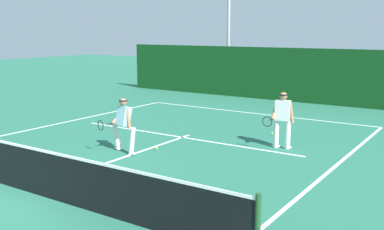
{
  "coord_description": "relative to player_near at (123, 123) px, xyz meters",
  "views": [
    {
      "loc": [
        8.25,
        -5.81,
        3.47
      ],
      "look_at": [
        1.02,
        5.05,
        1.0
      ],
      "focal_mm": 42.38,
      "sensor_mm": 36.0,
      "label": 1
    }
  ],
  "objects": [
    {
      "name": "light_pole",
      "position": [
        -4.0,
        13.24,
        3.75
      ],
      "size": [
        0.55,
        0.44,
        7.53
      ],
      "color": "#9EA39E",
      "rests_on": "ground_plane"
    },
    {
      "name": "back_fence_windscreen",
      "position": [
        0.34,
        11.56,
        0.44
      ],
      "size": [
        19.25,
        0.12,
        2.61
      ],
      "primitive_type": "cube",
      "color": "#0E3D16",
      "rests_on": "ground_plane"
    },
    {
      "name": "court_line_centre",
      "position": [
        0.34,
        -0.38,
        -0.86
      ],
      "size": [
        0.1,
        6.4,
        0.01
      ],
      "primitive_type": "cube",
      "color": "white",
      "rests_on": "ground_plane"
    },
    {
      "name": "court_line_service",
      "position": [
        0.34,
        2.43,
        -0.86
      ],
      "size": [
        8.34,
        0.1,
        0.01
      ],
      "primitive_type": "cube",
      "color": "white",
      "rests_on": "ground_plane"
    },
    {
      "name": "player_far",
      "position": [
        3.58,
        2.94,
        0.07
      ],
      "size": [
        0.7,
        0.9,
        1.68
      ],
      "rotation": [
        0.0,
        0.0,
        3.28
      ],
      "color": "silver",
      "rests_on": "ground_plane"
    },
    {
      "name": "tennis_ball_extra",
      "position": [
        0.6,
        0.75,
        -0.83
      ],
      "size": [
        0.07,
        0.07,
        0.07
      ],
      "primitive_type": "sphere",
      "color": "#D1E033",
      "rests_on": "ground_plane"
    },
    {
      "name": "player_near",
      "position": [
        0.0,
        0.0,
        0.0
      ],
      "size": [
        1.09,
        0.87,
        1.58
      ],
      "rotation": [
        0.0,
        0.0,
        2.89
      ],
      "color": "silver",
      "rests_on": "ground_plane"
    },
    {
      "name": "ground_plane",
      "position": [
        0.34,
        -3.58,
        -0.86
      ],
      "size": [
        80.0,
        80.0,
        0.0
      ],
      "primitive_type": "plane",
      "color": "#25684F"
    },
    {
      "name": "court_line_baseline_far",
      "position": [
        0.34,
        7.65,
        -0.86
      ],
      "size": [
        10.23,
        0.1,
        0.01
      ],
      "primitive_type": "cube",
      "color": "white",
      "rests_on": "ground_plane"
    },
    {
      "name": "tennis_ball",
      "position": [
        2.62,
        4.45,
        -0.83
      ],
      "size": [
        0.07,
        0.07,
        0.07
      ],
      "primitive_type": "sphere",
      "color": "#D1E033",
      "rests_on": "ground_plane"
    },
    {
      "name": "tennis_net",
      "position": [
        0.34,
        -3.58,
        -0.33
      ],
      "size": [
        11.21,
        0.09,
        1.09
      ],
      "color": "#1E4723",
      "rests_on": "ground_plane"
    }
  ]
}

